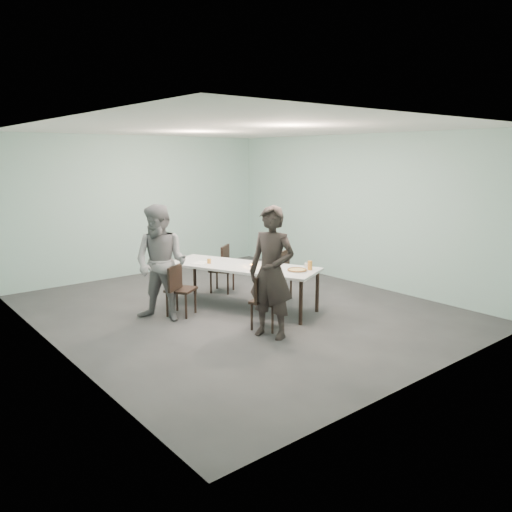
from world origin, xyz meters
TOP-DOWN VIEW (x-y plane):
  - ground at (0.00, 0.00)m, footprint 7.00×7.00m
  - room_shell at (0.00, 0.00)m, footprint 6.02×7.02m
  - table at (0.10, 0.05)m, footprint 1.88×2.74m
  - chair_near_left at (-0.33, -1.04)m, footprint 0.65×0.56m
  - chair_far_left at (-0.98, 0.34)m, footprint 0.64×0.58m
  - chair_near_right at (1.00, 0.07)m, footprint 0.65×0.54m
  - chair_far_right at (0.50, 1.17)m, footprint 0.63×0.59m
  - diner_near at (-0.42, -1.30)m, footprint 0.68×0.81m
  - diner_far at (-1.27, 0.36)m, footprint 1.07×1.13m
  - pizza at (0.51, -0.86)m, footprint 0.34×0.34m
  - side_plate at (0.47, -0.41)m, footprint 0.18×0.18m
  - beer_glass at (0.74, -0.93)m, footprint 0.08×0.08m
  - water_tumbler at (0.79, -0.80)m, footprint 0.08×0.08m
  - tealight at (0.14, -0.15)m, footprint 0.06×0.06m
  - amber_tumbler at (-0.25, 0.54)m, footprint 0.07×0.07m
  - menu at (-0.35, 0.66)m, footprint 0.36×0.32m

SIDE VIEW (x-z plane):
  - ground at x=0.00m, z-range 0.00..0.00m
  - chair_near_left at x=-0.33m, z-range 0.07..0.94m
  - chair_far_left at x=-0.98m, z-range 0.07..0.94m
  - chair_near_right at x=1.00m, z-range 0.07..0.94m
  - chair_far_right at x=0.50m, z-range 0.07..0.94m
  - table at x=0.10m, z-range 0.32..1.07m
  - menu at x=-0.35m, z-range 0.75..0.76m
  - side_plate at x=0.47m, z-range 0.75..0.76m
  - pizza at x=0.51m, z-range 0.75..0.79m
  - tealight at x=0.14m, z-range 0.75..0.79m
  - amber_tumbler at x=-0.25m, z-range 0.75..0.83m
  - water_tumbler at x=0.79m, z-range 0.75..0.84m
  - beer_glass at x=0.74m, z-range 0.75..0.90m
  - diner_far at x=-1.27m, z-range 0.00..1.84m
  - diner_near at x=-0.42m, z-range 0.00..1.90m
  - room_shell at x=0.00m, z-range 0.52..3.53m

